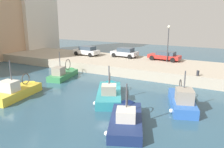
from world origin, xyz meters
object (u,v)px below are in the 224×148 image
(fishing_boat_green, at_px, (65,76))
(parked_car_silver, at_px, (125,52))
(fishing_boat_yellow, at_px, (19,94))
(parked_car_white, at_px, (87,51))
(mooring_bollard_north, at_px, (198,73))
(fishing_boat_blue, at_px, (181,104))
(fishing_boat_navy, at_px, (126,121))
(fishing_boat_teal, at_px, (109,96))
(parked_car_red, at_px, (165,56))
(quay_streetlamp, at_px, (168,38))

(fishing_boat_green, bearing_deg, parked_car_silver, -19.43)
(fishing_boat_yellow, xyz_separation_m, parked_car_silver, (17.07, -2.92, 1.79))
(parked_car_white, bearing_deg, mooring_bollard_north, -106.36)
(fishing_boat_blue, distance_m, parked_car_white, 20.17)
(fishing_boat_green, bearing_deg, fishing_boat_navy, -122.84)
(fishing_boat_navy, distance_m, fishing_boat_teal, 5.26)
(parked_car_red, xyz_separation_m, quay_streetlamp, (-1.03, -0.61, 2.59))
(fishing_boat_blue, xyz_separation_m, parked_car_white, (11.00, 16.81, 1.77))
(fishing_boat_green, bearing_deg, quay_streetlamp, -48.04)
(fishing_boat_green, bearing_deg, parked_car_red, -43.18)
(fishing_boat_yellow, height_order, parked_car_silver, fishing_boat_yellow)
(parked_car_white, relative_size, mooring_bollard_north, 7.61)
(fishing_boat_teal, bearing_deg, parked_car_red, -5.48)
(fishing_boat_navy, height_order, parked_car_white, fishing_boat_navy)
(parked_car_silver, bearing_deg, fishing_boat_navy, -154.82)
(quay_streetlamp, bearing_deg, fishing_boat_navy, -174.60)
(parked_car_white, distance_m, quay_streetlamp, 12.78)
(parked_car_silver, bearing_deg, parked_car_white, 103.30)
(fishing_boat_blue, height_order, mooring_bollard_north, fishing_boat_blue)
(fishing_boat_navy, distance_m, parked_car_red, 17.82)
(fishing_boat_blue, height_order, parked_car_red, fishing_boat_blue)
(fishing_boat_yellow, xyz_separation_m, fishing_boat_green, (7.22, 0.56, 0.01))
(fishing_boat_blue, relative_size, fishing_boat_navy, 0.98)
(fishing_boat_green, relative_size, parked_car_white, 1.36)
(parked_car_red, relative_size, quay_streetlamp, 0.93)
(fishing_boat_yellow, xyz_separation_m, parked_car_red, (17.31, -8.91, 1.73))
(fishing_boat_blue, xyz_separation_m, parked_car_red, (12.64, 4.90, 1.69))
(fishing_boat_green, xyz_separation_m, parked_car_red, (10.09, -9.47, 1.72))
(fishing_boat_navy, bearing_deg, fishing_boat_teal, 41.54)
(fishing_boat_green, distance_m, parked_car_silver, 10.60)
(fishing_boat_navy, xyz_separation_m, mooring_bollard_north, (10.92, -3.12, 1.38))
(fishing_boat_blue, xyz_separation_m, fishing_boat_navy, (-4.97, 2.73, -0.07))
(fishing_boat_blue, bearing_deg, fishing_boat_navy, 151.22)
(fishing_boat_green, bearing_deg, fishing_boat_blue, -100.05)
(fishing_boat_navy, height_order, fishing_boat_green, fishing_boat_green)
(fishing_boat_yellow, height_order, quay_streetlamp, quay_streetlamp)
(fishing_boat_teal, bearing_deg, mooring_bollard_north, -43.38)
(parked_car_red, height_order, quay_streetlamp, quay_streetlamp)
(fishing_boat_navy, height_order, parked_car_silver, fishing_boat_navy)
(fishing_boat_navy, bearing_deg, parked_car_red, 7.04)
(fishing_boat_blue, relative_size, fishing_boat_yellow, 1.03)
(fishing_boat_yellow, bearing_deg, quay_streetlamp, -30.30)
(fishing_boat_blue, distance_m, fishing_boat_green, 14.59)
(parked_car_silver, distance_m, mooring_bollard_north, 13.00)
(mooring_bollard_north, height_order, quay_streetlamp, quay_streetlamp)
(mooring_bollard_north, bearing_deg, quay_streetlamp, 39.67)
(fishing_boat_yellow, distance_m, fishing_boat_navy, 11.08)
(mooring_bollard_north, relative_size, quay_streetlamp, 0.11)
(fishing_boat_yellow, xyz_separation_m, quay_streetlamp, (16.28, -9.51, 4.32))
(fishing_boat_blue, distance_m, mooring_bollard_north, 6.11)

